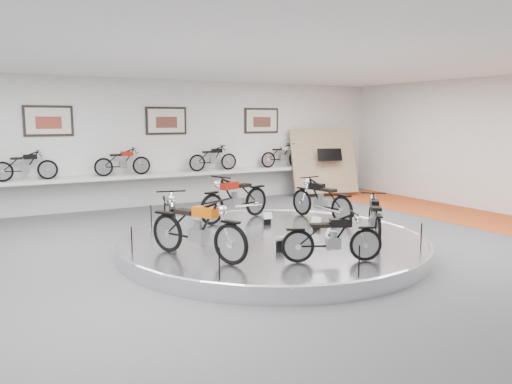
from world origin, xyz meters
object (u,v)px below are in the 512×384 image
bike_e (332,237)px  bike_a (321,199)px  display_platform (273,244)px  bike_d (198,228)px  bike_b (235,198)px  bike_c (170,211)px  bike_f (375,217)px  shelf (170,174)px

bike_e → bike_a: bearing=80.3°
display_platform → bike_d: bearing=-159.5°
bike_b → bike_d: (-2.08, -2.70, -0.01)m
bike_a → bike_c: size_ratio=1.01×
display_platform → bike_a: 2.29m
bike_b → bike_c: size_ratio=1.10×
bike_d → bike_f: size_ratio=1.19×
display_platform → bike_f: (1.72, -1.17, 0.61)m
bike_a → bike_e: bike_a is taller
bike_b → display_platform: bearing=69.3°
bike_e → bike_f: bike_f is taller
bike_b → bike_e: 4.05m
display_platform → bike_f: size_ratio=4.10×
bike_c → bike_d: size_ratio=0.93×
bike_a → bike_f: (-0.23, -2.16, -0.06)m
bike_c → bike_f: (3.56, -2.38, -0.05)m
shelf → bike_c: bearing=-109.5°
bike_d → shelf: bearing=137.9°
display_platform → bike_a: bearing=26.7°
bike_f → bike_a: bearing=29.8°
bike_f → display_platform: bearing=91.7°
display_platform → shelf: bearing=90.0°
bike_c → bike_d: bearing=8.9°
bike_e → bike_f: 2.02m
shelf → bike_d: bearing=-105.7°
display_platform → shelf: (0.00, 6.40, 0.85)m
shelf → bike_f: (1.72, -7.57, -0.24)m
bike_b → bike_d: bearing=33.8°
display_platform → bike_c: bearing=146.7°
bike_c → bike_e: bike_c is taller
display_platform → bike_d: bike_d is taller
bike_a → bike_b: size_ratio=0.92×
bike_b → bike_c: (-1.92, -0.74, -0.05)m
bike_a → bike_b: bearing=55.1°
bike_c → bike_b: bearing=124.7°
shelf → bike_d: bike_d is taller
shelf → bike_e: 8.50m
bike_a → display_platform: bearing=109.0°
shelf → bike_c: size_ratio=6.34×
display_platform → bike_c: bike_c is taller
display_platform → bike_a: size_ratio=3.65×
display_platform → bike_d: 2.25m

